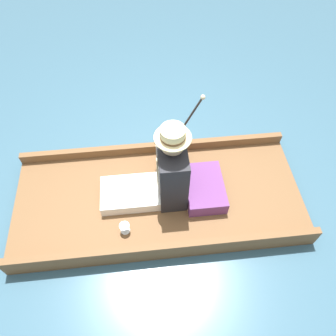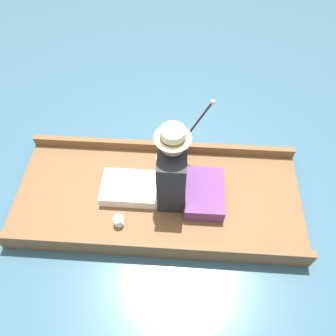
% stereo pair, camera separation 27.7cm
% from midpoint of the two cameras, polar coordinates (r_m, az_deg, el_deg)
% --- Properties ---
extents(ground_plane, '(16.00, 16.00, 0.00)m').
position_cam_midpoint_polar(ground_plane, '(3.21, -4.10, -6.10)').
color(ground_plane, '#385B70').
extents(punt_boat, '(1.16, 2.69, 0.23)m').
position_cam_midpoint_polar(punt_boat, '(3.15, -4.18, -5.45)').
color(punt_boat, brown).
rests_on(punt_boat, ground_plane).
extents(seat_cushion, '(0.50, 0.35, 0.14)m').
position_cam_midpoint_polar(seat_cushion, '(3.06, 3.76, -3.71)').
color(seat_cushion, '#6B3875').
rests_on(seat_cushion, punt_boat).
extents(seated_person, '(0.41, 0.80, 0.88)m').
position_cam_midpoint_polar(seated_person, '(2.85, -3.82, -1.36)').
color(seated_person, white).
rests_on(seated_person, punt_boat).
extents(teddy_bear, '(0.30, 0.18, 0.43)m').
position_cam_midpoint_polar(teddy_bear, '(3.17, -3.18, 3.05)').
color(teddy_bear, tan).
rests_on(teddy_bear, punt_boat).
extents(wine_glass, '(0.09, 0.09, 0.10)m').
position_cam_midpoint_polar(wine_glass, '(2.91, -10.33, -10.30)').
color(wine_glass, silver).
rests_on(wine_glass, punt_boat).
extents(walking_cane, '(0.04, 0.36, 0.78)m').
position_cam_midpoint_polar(walking_cane, '(3.05, 0.55, 7.72)').
color(walking_cane, '#2D2823').
rests_on(walking_cane, punt_boat).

